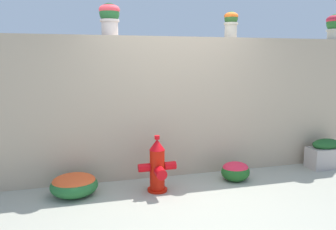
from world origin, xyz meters
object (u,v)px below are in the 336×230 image
potted_plant_3 (336,25)px  flower_bush_left (74,184)px  fire_hydrant (157,167)px  flower_bush_right (235,170)px  potted_plant_2 (231,22)px  planter_box (325,154)px  potted_plant_1 (109,16)px

potted_plant_3 → flower_bush_left: 4.92m
potted_plant_3 → fire_hydrant: potted_plant_3 is taller
flower_bush_left → flower_bush_right: bearing=-0.9°
potted_plant_2 → flower_bush_right: 2.26m
fire_hydrant → planter_box: (2.90, 0.26, -0.11)m
potted_plant_1 → flower_bush_right: (1.72, -0.61, -2.22)m
potted_plant_1 → flower_bush_right: bearing=-19.4°
potted_plant_3 → flower_bush_left: potted_plant_3 is taller
potted_plant_3 → flower_bush_right: bearing=-164.3°
potted_plant_1 → flower_bush_left: (-0.57, -0.57, -2.21)m
potted_plant_3 → fire_hydrant: 3.90m
flower_bush_right → planter_box: 1.70m
potted_plant_3 → planter_box: (-0.38, -0.43, -2.11)m
potted_plant_1 → fire_hydrant: size_ratio=0.59×
potted_plant_2 → fire_hydrant: size_ratio=0.52×
potted_plant_1 → potted_plant_3: size_ratio=1.05×
potted_plant_2 → potted_plant_3: bearing=-0.1°
potted_plant_1 → potted_plant_3: 3.79m
potted_plant_2 → flower_bush_right: bearing=-103.1°
planter_box → potted_plant_3: bearing=48.5°
potted_plant_3 → fire_hydrant: size_ratio=0.56×
flower_bush_left → potted_plant_3: bearing=7.1°
potted_plant_2 → fire_hydrant: 2.50m
potted_plant_1 → flower_bush_right: potted_plant_1 is taller
potted_plant_2 → potted_plant_3: (1.94, -0.00, 0.02)m
potted_plant_1 → planter_box: 4.05m
potted_plant_2 → flower_bush_left: potted_plant_2 is taller
fire_hydrant → potted_plant_2: bearing=27.3°
potted_plant_2 → flower_bush_right: potted_plant_2 is taller
potted_plant_3 → flower_bush_left: (-4.37, -0.55, -2.19)m
potted_plant_2 → potted_plant_3: potted_plant_3 is taller
potted_plant_1 → fire_hydrant: potted_plant_1 is taller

